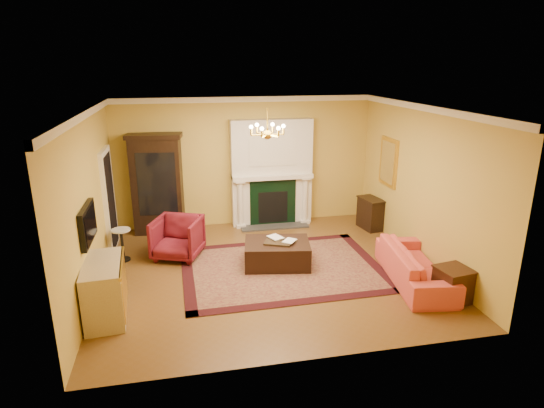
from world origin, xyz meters
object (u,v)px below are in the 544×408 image
object	(u,v)px
china_cabinet	(158,186)
console_table	(370,214)
wingback_armchair	(177,236)
pedestal_table	(122,242)
coral_sofa	(416,260)
leather_ottoman	(277,253)
end_table	(452,285)
commode	(105,290)

from	to	relation	value
china_cabinet	console_table	world-z (taller)	china_cabinet
wingback_armchair	console_table	bearing A→B (deg)	31.12
wingback_armchair	pedestal_table	world-z (taller)	wingback_armchair
pedestal_table	console_table	xyz separation A→B (m)	(5.48, 0.72, -0.03)
china_cabinet	console_table	bearing A→B (deg)	-1.78
coral_sofa	leather_ottoman	world-z (taller)	coral_sofa
end_table	china_cabinet	bearing A→B (deg)	138.41
end_table	leather_ottoman	xyz separation A→B (m)	(-2.50, 1.92, -0.03)
console_table	leather_ottoman	world-z (taller)	console_table
pedestal_table	end_table	size ratio (longest dim) A/B	1.18
china_cabinet	coral_sofa	size ratio (longest dim) A/B	1.02
end_table	pedestal_table	bearing A→B (deg)	153.25
commode	end_table	world-z (taller)	commode
commode	pedestal_table	bearing A→B (deg)	85.04
end_table	console_table	distance (m)	3.46
commode	end_table	size ratio (longest dim) A/B	2.15
commode	coral_sofa	bearing A→B (deg)	-3.06
commode	leather_ottoman	distance (m)	3.22
china_cabinet	console_table	size ratio (longest dim) A/B	3.06
commode	coral_sofa	world-z (taller)	commode
coral_sofa	console_table	xyz separation A→B (m)	(0.31, 2.70, -0.06)
wingback_armchair	china_cabinet	bearing A→B (deg)	125.42
end_table	console_table	xyz separation A→B (m)	(0.06, 3.45, 0.08)
leather_ottoman	coral_sofa	bearing A→B (deg)	-17.70
wingback_armchair	leather_ottoman	xyz separation A→B (m)	(1.86, -0.76, -0.21)
console_table	commode	bearing A→B (deg)	-162.73
pedestal_table	china_cabinet	bearing A→B (deg)	65.40
console_table	end_table	bearing A→B (deg)	-100.63
china_cabinet	console_table	distance (m)	4.92
coral_sofa	end_table	bearing A→B (deg)	-153.31
wingback_armchair	end_table	bearing A→B (deg)	-10.41
coral_sofa	commode	bearing A→B (deg)	99.25
pedestal_table	coral_sofa	xyz separation A→B (m)	(5.17, -1.98, 0.04)
pedestal_table	leather_ottoman	distance (m)	3.04
pedestal_table	console_table	bearing A→B (deg)	7.51
wingback_armchair	leather_ottoman	size ratio (longest dim) A/B	0.74
wingback_armchair	leather_ottoman	bearing A→B (deg)	-1.13
china_cabinet	leather_ottoman	size ratio (longest dim) A/B	1.77
china_cabinet	coral_sofa	xyz separation A→B (m)	(4.49, -3.45, -0.67)
china_cabinet	commode	distance (m)	3.68
wingback_armchair	commode	bearing A→B (deg)	-97.14
pedestal_table	leather_ottoman	xyz separation A→B (m)	(2.92, -0.81, -0.13)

